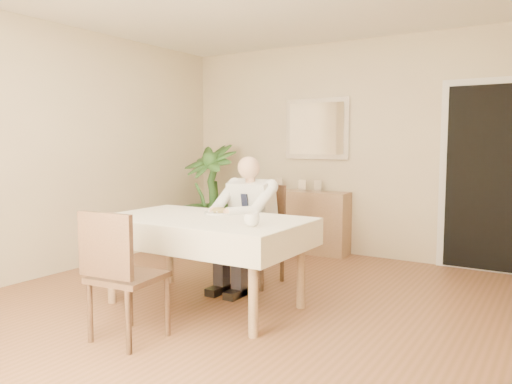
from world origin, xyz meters
The scene contains 17 objects.
room centered at (0.00, 0.00, 1.30)m, with size 5.00×5.02×2.60m.
doorway centered at (1.55, 2.46, 1.00)m, with size 0.96×0.07×2.10m.
mirror centered at (-0.43, 2.47, 1.55)m, with size 0.86×0.04×0.76m.
dining_table centered at (-0.28, -0.02, 0.67)m, with size 1.72×1.03×0.75m.
chair_far centered at (-0.28, 0.87, 0.54)m, with size 0.48×0.48×0.96m.
chair_near centered at (-0.28, -0.96, 0.52)m, with size 0.48×0.48×0.92m.
seated_man centered at (-0.28, 0.57, 0.69)m, with size 0.48×0.72×1.24m.
plate centered at (-0.30, 0.22, 0.76)m, with size 0.26×0.26×0.02m, color white.
food centered at (-0.30, 0.22, 0.78)m, with size 0.14×0.14×0.06m, color olive.
knife centered at (-0.26, 0.16, 0.78)m, with size 0.01×0.01×0.13m, color silver.
fork centered at (-0.34, 0.16, 0.78)m, with size 0.01×0.01×0.13m, color silver.
coffee_mug centered at (0.29, -0.18, 0.80)m, with size 0.12×0.12×0.09m, color white.
sideboard centered at (-0.43, 2.32, 0.39)m, with size 0.96×0.33×0.77m, color #997553.
photo_frame_left centered at (-0.90, 2.37, 0.84)m, with size 0.10×0.02×0.14m, color silver.
photo_frame_center centered at (-0.55, 2.34, 0.84)m, with size 0.10×0.02×0.14m, color silver.
photo_frame_right centered at (-0.36, 2.38, 0.84)m, with size 0.10×0.02×0.14m, color silver.
potted_palm centered at (-1.69, 1.91, 0.68)m, with size 0.76×0.76×1.35m, color #264D1C.
Camera 1 is at (2.27, -3.28, 1.37)m, focal length 35.00 mm.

